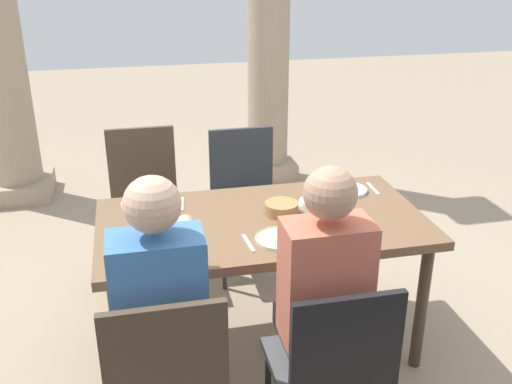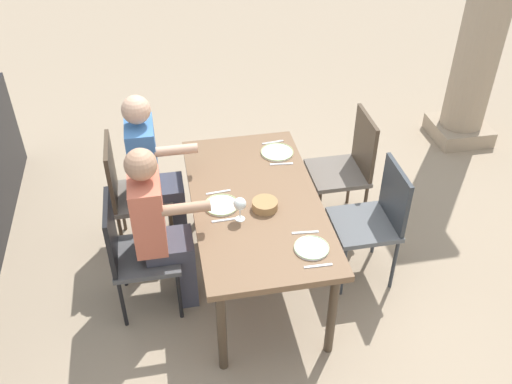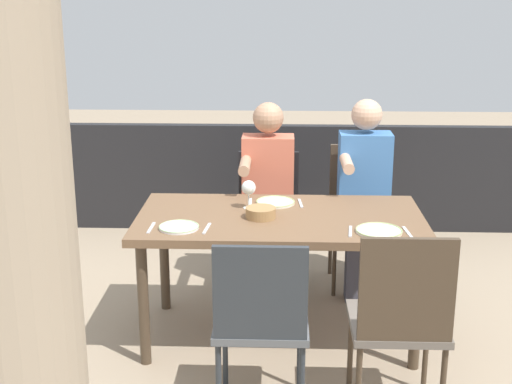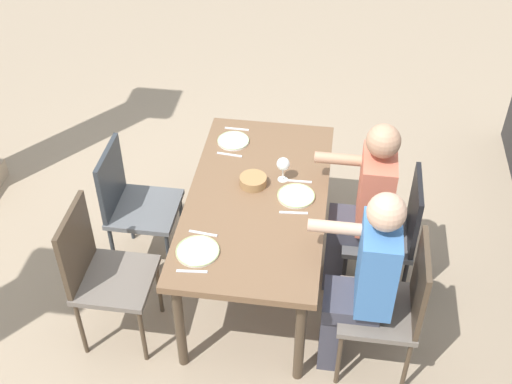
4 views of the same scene
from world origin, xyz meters
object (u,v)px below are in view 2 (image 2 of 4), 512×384
dining_table (256,208)px  stone_column_near (490,4)px  chair_west_north (348,164)px  plate_1 (221,205)px  wine_glass_1 (240,204)px  diner_man_white (153,170)px  bread_basket (265,205)px  chair_mid_north (376,216)px  chair_west_south (130,189)px  diner_woman_green (160,226)px  chair_mid_south (133,249)px  plate_0 (277,152)px  plate_2 (312,248)px

dining_table → stone_column_near: bearing=123.2°
chair_west_north → stone_column_near: size_ratio=0.35×
plate_1 → wine_glass_1: bearing=32.7°
diner_man_white → bread_basket: bearing=46.9°
plate_1 → chair_mid_north: bearing=87.1°
chair_mid_north → diner_man_white: size_ratio=0.71×
chair_west_north → bread_basket: size_ratio=5.71×
chair_west_south → stone_column_near: stone_column_near is taller
chair_mid_north → diner_woman_green: 1.51m
chair_mid_south → chair_west_south: bearing=-179.8°
chair_west_south → chair_mid_south: 0.64m
plate_0 → bread_basket: bread_basket is taller
plate_0 → wine_glass_1: wine_glass_1 is taller
chair_mid_south → plate_2: size_ratio=4.17×
dining_table → plate_1: size_ratio=6.99×
dining_table → chair_west_north: (-0.55, 0.85, -0.12)m
chair_west_south → chair_mid_south: (0.64, 0.00, -0.03)m
dining_table → chair_west_south: bearing=-123.0°
diner_woman_green → bread_basket: (0.02, 0.69, 0.09)m
chair_mid_south → diner_woman_green: (0.00, 0.20, 0.17)m
plate_2 → dining_table: bearing=-155.9°
plate_2 → diner_man_white: bearing=-140.4°
dining_table → diner_woman_green: size_ratio=1.27×
dining_table → plate_0: bearing=153.3°
plate_2 → diner_woman_green: bearing=-117.0°
chair_mid_south → plate_2: 1.21m
plate_2 → chair_mid_south: bearing=-112.8°
chair_west_south → bread_basket: 1.14m
chair_west_north → wine_glass_1: chair_west_north is taller
stone_column_near → plate_0: bearing=-63.9°
chair_west_north → chair_mid_south: (0.64, -1.70, -0.04)m
diner_man_white → plate_2: bearing=39.6°
dining_table → chair_mid_south: size_ratio=1.81×
chair_west_south → plate_1: chair_west_south is taller
chair_mid_south → diner_woman_green: size_ratio=0.70×
plate_0 → chair_mid_north: bearing=44.0°
chair_west_north → wine_glass_1: size_ratio=5.78×
diner_man_white → bread_basket: (0.66, 0.70, 0.08)m
chair_mid_south → wine_glass_1: wine_glass_1 is taller
diner_woman_green → plate_1: 0.42m
chair_west_north → diner_woman_green: bearing=-66.9°
chair_west_north → plate_1: bearing=-61.9°
dining_table → plate_1: bearing=-83.0°
dining_table → diner_man_white: bearing=-129.7°
plate_2 → stone_column_near: bearing=134.3°
stone_column_near → chair_west_north: bearing=-56.7°
wine_glass_1 → chair_mid_north: bearing=95.9°
diner_man_white → stone_column_near: 3.31m
chair_mid_south → wine_glass_1: bearing=81.9°
chair_west_north → plate_2: size_ratio=4.50×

